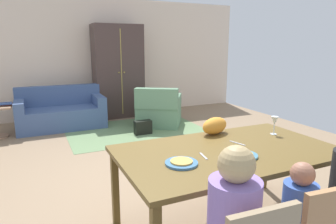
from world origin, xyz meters
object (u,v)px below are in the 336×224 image
at_px(plate_near_man, 181,163).
at_px(wine_glass, 274,122).
at_px(cat, 215,126).
at_px(armchair, 159,110).
at_px(couch, 61,113).
at_px(dining_table, 228,156).
at_px(book_lower, 8,104).
at_px(book_upper, 5,104).
at_px(handbag, 143,127).
at_px(plate_near_child, 242,155).
at_px(armoire, 118,71).

distance_m(plate_near_man, wine_glass, 1.24).
relative_size(cat, armchair, 0.27).
relative_size(couch, armchair, 1.42).
bearing_deg(dining_table, cat, 71.47).
bearing_deg(book_lower, plate_near_man, -71.36).
xyz_separation_m(book_lower, book_upper, (-0.03, -0.05, 0.03)).
distance_m(wine_glass, handbag, 3.06).
height_order(dining_table, armchair, armchair).
xyz_separation_m(cat, handbag, (0.19, 2.68, -0.71)).
bearing_deg(book_upper, book_lower, 59.36).
bearing_deg(book_upper, handbag, -20.41).
bearing_deg(armchair, plate_near_child, -102.95).
distance_m(book_lower, handbag, 2.48).
height_order(book_upper, handbag, book_upper).
bearing_deg(book_lower, cat, -60.01).
bearing_deg(dining_table, couch, 103.10).
distance_m(dining_table, handbag, 3.19).
distance_m(armchair, handbag, 0.72).
bearing_deg(wine_glass, armchair, 86.88).
height_order(plate_near_man, book_upper, plate_near_man).
xyz_separation_m(dining_table, armchair, (0.86, 3.58, -0.38)).
xyz_separation_m(cat, armoire, (0.20, 4.32, 0.20)).
distance_m(armoire, book_upper, 2.47).
height_order(cat, couch, cat).
xyz_separation_m(couch, handbag, (1.34, -1.16, -0.17)).
bearing_deg(couch, book_lower, -164.87).
xyz_separation_m(wine_glass, couch, (-1.68, 4.10, -0.59)).
height_order(wine_glass, handbag, wine_glass).
relative_size(cat, book_lower, 1.45).
distance_m(armchair, book_upper, 2.86).
bearing_deg(plate_near_child, plate_near_man, 173.40).
bearing_deg(wine_glass, book_upper, 124.71).
relative_size(dining_table, cat, 5.89).
bearing_deg(plate_near_man, plate_near_child, -6.60).
xyz_separation_m(plate_near_child, wine_glass, (0.68, 0.36, 0.12)).
bearing_deg(book_lower, book_upper, -120.64).
distance_m(plate_near_child, book_upper, 4.59).
bearing_deg(armchair, plate_near_man, -110.51).
xyz_separation_m(dining_table, cat, (0.15, 0.45, 0.15)).
distance_m(armchair, book_lower, 2.83).
xyz_separation_m(wine_glass, armoire, (-0.33, 4.59, 0.16)).
distance_m(wine_glass, armoire, 4.60).
bearing_deg(dining_table, plate_near_child, -90.00).
xyz_separation_m(wine_glass, cat, (-0.53, 0.27, -0.05)).
distance_m(book_upper, handbag, 2.50).
xyz_separation_m(dining_table, book_lower, (-1.92, 4.03, -0.10)).
relative_size(cat, handbag, 1.00).
bearing_deg(dining_table, armchair, 76.42).
xyz_separation_m(couch, armchair, (1.86, -0.70, 0.02)).
distance_m(dining_table, plate_near_man, 0.54).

